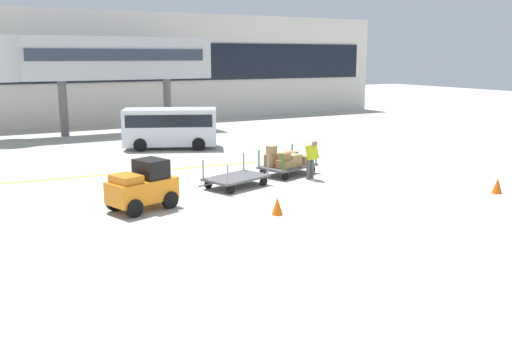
{
  "coord_description": "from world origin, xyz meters",
  "views": [
    {
      "loc": [
        -8.35,
        -14.94,
        4.79
      ],
      "look_at": [
        0.82,
        2.12,
        0.83
      ],
      "focal_mm": 38.61,
      "sensor_mm": 36.0,
      "label": 1
    }
  ],
  "objects": [
    {
      "name": "baggage_cart_middle",
      "position": [
        3.24,
        3.93,
        0.56
      ],
      "size": [
        3.07,
        2.06,
        1.25
      ],
      "color": "#4C4C4F",
      "rests_on": "ground_plane"
    },
    {
      "name": "baggage_tug",
      "position": [
        -3.48,
        1.67,
        0.75
      ],
      "size": [
        2.34,
        1.78,
        1.58
      ],
      "color": "orange",
      "rests_on": "ground_plane"
    },
    {
      "name": "safety_cone_far",
      "position": [
        8.24,
        -2.24,
        0.28
      ],
      "size": [
        0.36,
        0.36,
        0.55
      ],
      "primitive_type": "cone",
      "color": "#EA590F",
      "rests_on": "ground_plane"
    },
    {
      "name": "ground_plane",
      "position": [
        0.0,
        0.0,
        0.0
      ],
      "size": [
        120.0,
        120.0,
        0.0
      ],
      "primitive_type": "plane",
      "color": "#B2ADA0"
    },
    {
      "name": "terminal_building",
      "position": [
        0.0,
        25.98,
        3.99
      ],
      "size": [
        48.64,
        2.51,
        7.97
      ],
      "color": "beige",
      "rests_on": "ground_plane"
    },
    {
      "name": "baggage_handler",
      "position": [
        3.69,
        2.81,
        0.87
      ],
      "size": [
        0.48,
        0.49,
        1.56
      ],
      "color": "#4C4C4C",
      "rests_on": "ground_plane"
    },
    {
      "name": "apron_lead_line",
      "position": [
        -3.94,
        7.53,
        0.0
      ],
      "size": [
        14.93,
        1.29,
        0.01
      ],
      "primitive_type": "cube",
      "rotation": [
        0.0,
        0.0,
        -0.07
      ],
      "color": "yellow",
      "rests_on": "ground_plane"
    },
    {
      "name": "shuttle_van",
      "position": [
        1.32,
        12.6,
        1.23
      ],
      "size": [
        5.16,
        3.65,
        2.1
      ],
      "color": "silver",
      "rests_on": "ground_plane"
    },
    {
      "name": "baggage_cart_lead",
      "position": [
        0.45,
        3.0,
        0.35
      ],
      "size": [
        3.07,
        2.06,
        1.1
      ],
      "color": "#4C4C4F",
      "rests_on": "ground_plane"
    },
    {
      "name": "safety_cone_near",
      "position": [
        -0.04,
        -0.87,
        0.28
      ],
      "size": [
        0.36,
        0.36,
        0.55
      ],
      "primitive_type": "cone",
      "color": "#EA590F",
      "rests_on": "ground_plane"
    },
    {
      "name": "jet_bridge",
      "position": [
        -1.17,
        19.99,
        4.62
      ],
      "size": [
        14.11,
        3.0,
        5.97
      ],
      "color": "#B7B7BC",
      "rests_on": "ground_plane"
    }
  ]
}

